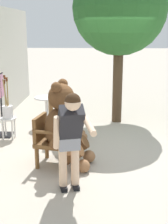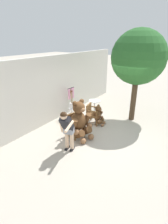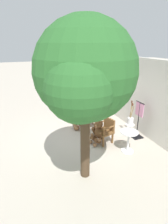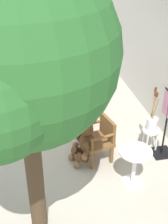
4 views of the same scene
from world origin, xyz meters
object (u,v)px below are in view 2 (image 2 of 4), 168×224
Objects in this scene: wooden_chair_right at (92,113)px; white_stool at (72,110)px; teddy_bear_small at (98,115)px; round_side_table at (94,106)px; wooden_chair_left at (75,124)px; patio_tree at (140,59)px; brush_bucket at (72,105)px; teddy_bear_large at (80,120)px; person_visitor at (67,127)px; clothing_display_stand at (71,101)px.

wooden_chair_right is 1.08m from white_stool.
wooden_chair_right is 0.98× the size of teddy_bear_small.
wooden_chair_right is at bearing -154.37° from round_side_table.
patio_tree is at bearing -26.46° from wooden_chair_left.
patio_tree reaches higher than brush_bucket.
brush_bucket is at bearing 166.26° from white_stool.
white_stool is at bearing -13.74° from brush_bucket.
wooden_chair_left is 0.37m from teddy_bear_large.
wooden_chair_right is (1.27, -0.00, 0.00)m from wooden_chair_left.
person_visitor reaches higher than clothing_display_stand.
brush_bucket is (1.22, 1.07, 0.18)m from wooden_chair_left.
round_side_table is (0.88, -0.67, 0.09)m from white_stool.
clothing_display_stand is (0.20, 0.19, 0.08)m from brush_bucket.
wooden_chair_right is 0.57× the size of person_visitor.
person_visitor is at bearing -144.39° from clothing_display_stand.
wooden_chair_left is 1.19× the size of round_side_table.
wooden_chair_right is 0.63× the size of clothing_display_stand.
brush_bucket is 0.24× the size of patio_tree.
wooden_chair_left reaches higher than white_stool.
teddy_bear_small is at bearing -12.48° from wooden_chair_left.
round_side_table is (0.82, 0.39, -0.01)m from wooden_chair_right.
teddy_bear_large is at bearing 178.76° from teddy_bear_small.
patio_tree is at bearing -13.79° from person_visitor.
brush_bucket is (1.24, 1.33, -0.08)m from teddy_bear_large.
teddy_bear_large is 0.98× the size of person_visitor.
wooden_chair_left is at bearing 83.84° from teddy_bear_large.
wooden_chair_left and wooden_chair_right have the same top height.
wooden_chair_right is 2.32m from person_visitor.
patio_tree is at bearing -58.42° from white_stool.
teddy_bear_small is 2.31m from person_visitor.
person_visitor is 1.66× the size of brush_bucket.
patio_tree is at bearing -36.97° from teddy_bear_small.
clothing_display_stand is at bearing 128.27° from round_side_table.
patio_tree is (1.48, -2.41, 2.33)m from white_stool.
clothing_display_stand is at bearing 85.57° from teddy_bear_small.
patio_tree reaches higher than teddy_bear_large.
teddy_bear_small reaches higher than wooden_chair_left.
patio_tree reaches higher than wooden_chair_right.
person_visitor is at bearing -145.20° from white_stool.
round_side_table is (3.05, 0.84, -0.45)m from person_visitor.
teddy_bear_large reaches higher than wooden_chair_left.
brush_bucket reaches higher than clothing_display_stand.
patio_tree is (3.66, -0.90, 1.78)m from person_visitor.
wooden_chair_right is at bearing -87.05° from brush_bucket.
teddy_bear_large is at bearing -133.63° from clothing_display_stand.
patio_tree reaches higher than teddy_bear_small.
round_side_table is at bearing 25.63° from wooden_chair_right.
person_visitor is 3.27× the size of white_stool.
person_visitor reaches higher than teddy_bear_small.
brush_bucket is at bearing 121.60° from patio_tree.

